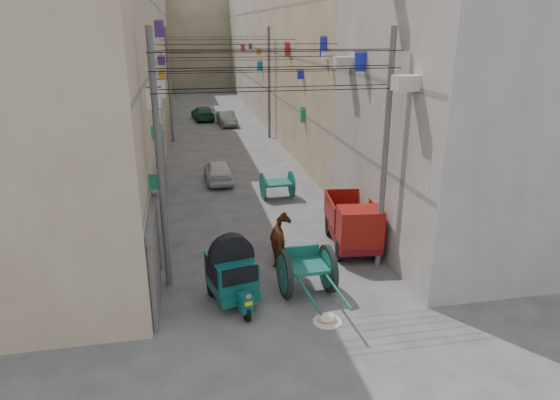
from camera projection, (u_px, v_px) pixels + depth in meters
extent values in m
plane|color=#434346|center=(327.00, 394.00, 11.41)|extent=(140.00, 140.00, 0.00)
cube|color=tan|center=(8.00, 77.00, 15.23)|extent=(8.00, 10.00, 13.00)
cube|color=slate|center=(148.00, 174.00, 17.02)|extent=(0.25, 9.80, 0.18)
cube|color=slate|center=(140.00, 85.00, 16.04)|extent=(0.25, 9.80, 0.18)
cube|color=#BCAFA1|center=(77.00, 67.00, 25.59)|extent=(8.00, 12.00, 12.00)
cube|color=slate|center=(159.00, 119.00, 27.22)|extent=(0.25, 11.76, 0.18)
cube|color=slate|center=(154.00, 62.00, 26.24)|extent=(0.25, 11.76, 0.18)
cube|color=slate|center=(149.00, 1.00, 25.25)|extent=(0.25, 11.76, 0.18)
cube|color=#B8AE90|center=(107.00, 41.00, 37.32)|extent=(8.00, 14.00, 14.00)
cube|color=slate|center=(164.00, 91.00, 39.27)|extent=(0.25, 13.72, 0.18)
cube|color=slate|center=(161.00, 51.00, 38.29)|extent=(0.25, 13.72, 0.18)
cube|color=slate|center=(158.00, 10.00, 37.30)|extent=(0.25, 13.72, 0.18)
cube|color=#A7A19C|center=(126.00, 49.00, 50.65)|extent=(8.00, 14.00, 11.80)
cube|color=slate|center=(167.00, 75.00, 52.25)|extent=(0.25, 13.72, 0.18)
cube|color=slate|center=(165.00, 45.00, 51.26)|extent=(0.25, 13.72, 0.18)
cube|color=slate|center=(163.00, 14.00, 50.28)|extent=(0.25, 13.72, 0.18)
cube|color=tan|center=(135.00, 37.00, 62.43)|extent=(8.00, 12.00, 13.50)
cube|color=slate|center=(169.00, 66.00, 64.30)|extent=(0.25, 11.76, 0.18)
cube|color=slate|center=(167.00, 42.00, 63.31)|extent=(0.25, 11.76, 0.18)
cube|color=slate|center=(165.00, 17.00, 62.33)|extent=(0.25, 11.76, 0.18)
cube|color=#A7A19C|center=(482.00, 69.00, 18.15)|extent=(8.00, 10.00, 13.00)
cube|color=slate|center=(376.00, 162.00, 18.53)|extent=(0.25, 9.80, 0.18)
cube|color=slate|center=(381.00, 80.00, 17.54)|extent=(0.25, 9.80, 0.18)
cube|color=tan|center=(372.00, 63.00, 28.51)|extent=(8.00, 12.00, 12.00)
cube|color=slate|center=(305.00, 114.00, 28.72)|extent=(0.25, 11.76, 0.18)
cube|color=slate|center=(306.00, 60.00, 27.74)|extent=(0.25, 11.76, 0.18)
cube|color=slate|center=(307.00, 3.00, 26.76)|extent=(0.25, 11.76, 0.18)
cube|color=tan|center=(314.00, 40.00, 40.24)|extent=(8.00, 14.00, 14.00)
cube|color=slate|center=(267.00, 89.00, 40.77)|extent=(0.25, 13.72, 0.18)
cube|color=slate|center=(267.00, 50.00, 39.79)|extent=(0.25, 13.72, 0.18)
cube|color=slate|center=(266.00, 10.00, 38.81)|extent=(0.25, 13.72, 0.18)
cube|color=#BCAFA1|center=(280.00, 47.00, 53.57)|extent=(8.00, 14.00, 11.80)
cube|color=slate|center=(245.00, 74.00, 53.75)|extent=(0.25, 13.72, 0.18)
cube|color=slate|center=(244.00, 45.00, 52.77)|extent=(0.25, 13.72, 0.18)
cube|color=slate|center=(244.00, 14.00, 51.78)|extent=(0.25, 13.72, 0.18)
cube|color=#B8AE90|center=(261.00, 37.00, 65.34)|extent=(8.00, 12.00, 13.50)
cube|color=slate|center=(232.00, 65.00, 65.80)|extent=(0.25, 11.76, 0.18)
cube|color=slate|center=(232.00, 41.00, 64.82)|extent=(0.25, 11.76, 0.18)
cube|color=slate|center=(231.00, 17.00, 63.83)|extent=(0.25, 11.76, 0.18)
cube|color=#B8AE90|center=(198.00, 38.00, 70.46)|extent=(22.00, 10.00, 13.00)
cube|color=#535358|center=(155.00, 265.00, 14.72)|extent=(0.12, 3.00, 2.60)
cube|color=#545356|center=(151.00, 220.00, 14.25)|extent=(0.18, 3.20, 0.25)
cube|color=#535358|center=(159.00, 220.00, 18.15)|extent=(0.12, 3.00, 2.60)
cube|color=#545356|center=(156.00, 182.00, 17.68)|extent=(0.18, 3.20, 0.25)
cube|color=#535358|center=(162.00, 190.00, 21.58)|extent=(0.12, 3.00, 2.60)
cube|color=#545356|center=(159.00, 157.00, 21.11)|extent=(0.18, 3.20, 0.25)
cube|color=#535358|center=(164.00, 167.00, 25.10)|extent=(0.12, 3.00, 2.60)
cube|color=#545356|center=(162.00, 138.00, 24.63)|extent=(0.18, 3.20, 0.25)
cube|color=gold|center=(258.00, 52.00, 41.92)|extent=(0.38, 0.08, 0.41)
cube|color=#1A27BC|center=(169.00, 75.00, 48.09)|extent=(0.27, 0.08, 0.71)
cube|color=#1B9562|center=(156.00, 183.00, 15.58)|extent=(0.44, 0.08, 0.42)
cube|color=white|center=(161.00, 89.00, 23.67)|extent=(0.45, 0.08, 0.84)
cube|color=red|center=(243.00, 48.00, 51.76)|extent=(0.41, 0.08, 0.59)
cube|color=#1B9562|center=(157.00, 134.00, 18.38)|extent=(0.38, 0.08, 0.44)
cube|color=#0D7F90|center=(260.00, 66.00, 41.60)|extent=(0.43, 0.08, 0.72)
cube|color=#4C227C|center=(250.00, 46.00, 46.79)|extent=(0.28, 0.08, 0.44)
cube|color=#4C227C|center=(159.00, 29.00, 26.69)|extent=(0.48, 0.08, 0.84)
cube|color=red|center=(168.00, 78.00, 44.79)|extent=(0.31, 0.08, 0.44)
cube|color=#1A27BC|center=(300.00, 75.00, 27.96)|extent=(0.35, 0.08, 0.45)
cube|color=red|center=(287.00, 49.00, 30.92)|extent=(0.34, 0.08, 0.79)
cube|color=white|center=(157.00, 117.00, 20.37)|extent=(0.28, 0.08, 0.52)
cube|color=white|center=(164.00, 52.00, 36.11)|extent=(0.28, 0.08, 0.74)
cube|color=#1B9562|center=(303.00, 115.00, 28.22)|extent=(0.26, 0.08, 0.80)
cube|color=white|center=(361.00, 63.00, 18.60)|extent=(0.34, 0.08, 0.55)
cube|color=white|center=(153.00, 99.00, 16.79)|extent=(0.47, 0.08, 0.67)
cube|color=#4C227C|center=(161.00, 61.00, 28.31)|extent=(0.40, 0.08, 0.47)
cube|color=gold|center=(162.00, 76.00, 29.07)|extent=(0.32, 0.08, 0.55)
cube|color=white|center=(326.00, 56.00, 22.63)|extent=(0.47, 0.08, 0.35)
cube|color=#1A27BC|center=(323.00, 47.00, 23.30)|extent=(0.32, 0.08, 0.89)
cube|color=#1A27BC|center=(360.00, 62.00, 18.50)|extent=(0.44, 0.08, 0.69)
cube|color=#1A27BC|center=(147.00, 198.00, 15.25)|extent=(0.10, 3.20, 0.80)
cube|color=red|center=(157.00, 138.00, 23.59)|extent=(0.10, 3.20, 0.80)
cube|color=#4C227C|center=(163.00, 102.00, 34.71)|extent=(0.10, 3.20, 0.80)
cube|color=#0D7F90|center=(167.00, 84.00, 45.84)|extent=(0.10, 3.20, 0.80)
cube|color=#1B9562|center=(396.00, 183.00, 16.73)|extent=(0.10, 3.20, 0.80)
cube|color=gold|center=(323.00, 131.00, 25.07)|extent=(0.10, 3.20, 0.80)
cube|color=#4C227C|center=(278.00, 99.00, 36.19)|extent=(0.10, 3.20, 0.80)
cube|color=#4C227C|center=(254.00, 82.00, 47.32)|extent=(0.10, 3.20, 0.80)
cube|color=#B3AEA0|center=(406.00, 83.00, 14.61)|extent=(0.70, 0.55, 0.45)
cube|color=#B3AEA0|center=(343.00, 63.00, 20.11)|extent=(0.70, 0.55, 0.45)
cylinder|color=#545356|center=(160.00, 166.00, 15.00)|extent=(0.20, 0.20, 8.00)
cylinder|color=#545356|center=(385.00, 155.00, 16.32)|extent=(0.20, 0.20, 8.00)
cylinder|color=#545356|center=(169.00, 86.00, 35.40)|extent=(0.20, 0.20, 8.00)
cylinder|color=#545356|center=(269.00, 84.00, 36.71)|extent=(0.20, 0.20, 8.00)
cylinder|color=black|center=(280.00, 91.00, 14.48)|extent=(7.40, 0.02, 0.02)
cylinder|color=black|center=(280.00, 70.00, 14.28)|extent=(7.40, 0.02, 0.02)
cylinder|color=black|center=(280.00, 51.00, 14.11)|extent=(7.40, 0.02, 0.02)
cylinder|color=black|center=(274.00, 87.00, 15.40)|extent=(7.40, 0.02, 0.02)
cylinder|color=black|center=(274.00, 67.00, 15.21)|extent=(7.40, 0.02, 0.02)
cylinder|color=black|center=(274.00, 50.00, 15.04)|extent=(7.40, 0.02, 0.02)
cylinder|color=black|center=(250.00, 72.00, 20.50)|extent=(7.40, 0.02, 0.02)
cylinder|color=black|center=(249.00, 57.00, 20.30)|extent=(7.40, 0.02, 0.02)
cylinder|color=black|center=(249.00, 44.00, 20.14)|extent=(7.40, 0.02, 0.02)
cylinder|color=black|center=(230.00, 60.00, 27.92)|extent=(7.40, 0.02, 0.02)
cylinder|color=black|center=(230.00, 49.00, 27.72)|extent=(7.40, 0.02, 0.02)
cylinder|color=black|center=(230.00, 40.00, 27.55)|extent=(7.40, 0.02, 0.02)
cylinder|color=black|center=(219.00, 53.00, 35.33)|extent=(7.40, 0.02, 0.02)
cylinder|color=black|center=(219.00, 44.00, 35.13)|extent=(7.40, 0.02, 0.02)
cylinder|color=black|center=(218.00, 37.00, 34.97)|extent=(7.40, 0.02, 0.02)
cylinder|color=black|center=(247.00, 313.00, 14.18)|extent=(0.23, 0.54, 0.53)
cylinder|color=black|center=(211.00, 288.00, 15.52)|extent=(0.23, 0.54, 0.53)
cylinder|color=black|center=(242.00, 282.00, 15.92)|extent=(0.23, 0.54, 0.53)
cube|color=#0D4946|center=(232.00, 288.00, 15.17)|extent=(1.55, 2.00, 0.26)
cube|color=#0D4946|center=(246.00, 303.00, 14.12)|extent=(0.42, 0.49, 0.52)
cylinder|color=silver|center=(248.00, 296.00, 13.83)|extent=(0.18, 0.08, 0.17)
cube|color=yellow|center=(249.00, 304.00, 13.89)|extent=(0.21, 0.07, 0.11)
cube|color=#0D4946|center=(231.00, 271.00, 15.04)|extent=(1.55, 1.83, 0.89)
cube|color=black|center=(240.00, 276.00, 14.26)|extent=(1.07, 0.30, 0.52)
cube|color=black|center=(211.00, 272.00, 14.77)|extent=(0.29, 1.11, 0.61)
cube|color=black|center=(250.00, 265.00, 15.25)|extent=(0.29, 1.11, 0.61)
cube|color=silver|center=(241.00, 298.00, 14.46)|extent=(1.15, 0.31, 0.06)
cylinder|color=black|center=(285.00, 274.00, 15.36)|extent=(0.25, 1.53, 1.52)
cylinder|color=#135449|center=(285.00, 274.00, 15.36)|extent=(0.26, 1.20, 1.19)
cylinder|color=#545356|center=(285.00, 274.00, 15.36)|extent=(0.25, 0.21, 0.20)
cylinder|color=black|center=(328.00, 269.00, 15.69)|extent=(0.25, 1.53, 1.52)
cylinder|color=#135449|center=(328.00, 269.00, 15.69)|extent=(0.26, 1.20, 1.19)
cylinder|color=#545356|center=(328.00, 269.00, 15.69)|extent=(0.25, 0.21, 0.20)
cylinder|color=#545356|center=(307.00, 271.00, 15.52)|extent=(1.47, 0.17, 0.09)
cube|color=#135449|center=(307.00, 265.00, 15.46)|extent=(1.21, 1.26, 0.11)
cube|color=#135449|center=(302.00, 251.00, 15.88)|extent=(1.15, 0.16, 0.38)
cylinder|color=#135449|center=(306.00, 291.00, 14.14)|extent=(0.23, 2.50, 0.08)
cylinder|color=#135449|center=(335.00, 287.00, 14.35)|extent=(0.23, 2.50, 0.08)
cylinder|color=black|center=(339.00, 251.00, 17.87)|extent=(0.27, 0.71, 0.69)
cylinder|color=black|center=(329.00, 227.00, 20.05)|extent=(0.27, 0.71, 0.69)
cylinder|color=black|center=(377.00, 250.00, 17.97)|extent=(0.27, 0.71, 0.69)
cylinder|color=black|center=(362.00, 226.00, 20.15)|extent=(0.27, 0.71, 0.69)
cube|color=#5C0D12|center=(352.00, 232.00, 18.93)|extent=(1.93, 3.62, 0.37)
cube|color=maroon|center=(360.00, 226.00, 17.55)|extent=(1.64, 1.28, 1.31)
cube|color=black|center=(363.00, 229.00, 17.05)|extent=(1.36, 0.23, 0.58)
cube|color=#5C0D12|center=(349.00, 220.00, 19.38)|extent=(1.84, 2.48, 0.13)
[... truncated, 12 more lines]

